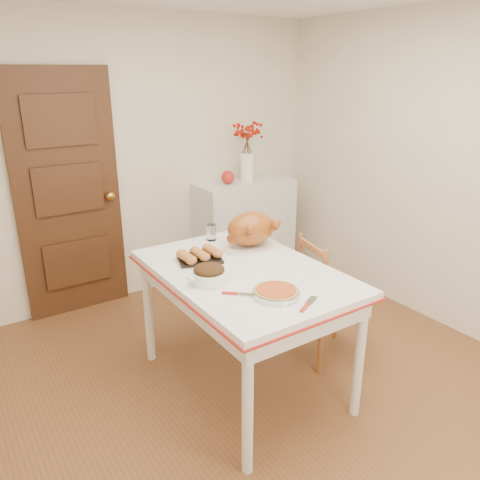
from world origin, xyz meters
TOP-DOWN VIEW (x-y plane):
  - floor at (0.00, 0.00)m, footprint 3.50×4.00m
  - wall_back at (0.00, 2.00)m, footprint 3.50×0.00m
  - wall_right at (1.75, 0.00)m, footprint 0.00×4.00m
  - door_back at (-0.70, 1.97)m, footprint 0.85×0.06m
  - sideboard at (0.95, 1.78)m, footprint 0.99×0.44m
  - kitchen_table at (-0.10, 0.24)m, footprint 0.97×1.42m
  - chair_oak at (0.62, 0.19)m, footprint 0.49×0.49m
  - berry_vase at (0.97, 1.78)m, footprint 0.30×0.30m
  - apple at (0.75, 1.78)m, footprint 0.13×0.13m
  - turkey_platter at (0.15, 0.53)m, footprint 0.43×0.35m
  - pumpkin_pie at (-0.16, -0.17)m, footprint 0.31×0.31m
  - stuffing_dish at (-0.38, 0.20)m, footprint 0.30×0.25m
  - rolls_tray at (-0.26, 0.52)m, footprint 0.33×0.29m
  - pie_server at (-0.08, -0.34)m, footprint 0.21×0.15m
  - carving_knife at (-0.31, -0.05)m, footprint 0.21×0.19m
  - drinking_glass at (-0.00, 0.82)m, footprint 0.09×0.09m
  - shaker_pair at (0.27, 0.73)m, footprint 0.09×0.05m

SIDE VIEW (x-z plane):
  - floor at x=0.00m, z-range 0.00..0.00m
  - kitchen_table at x=-0.10m, z-range 0.00..0.85m
  - chair_oak at x=0.62m, z-range 0.00..0.93m
  - sideboard at x=0.95m, z-range 0.00..0.99m
  - pie_server at x=-0.08m, z-range 0.85..0.86m
  - carving_knife at x=-0.31m, z-range 0.85..0.86m
  - pumpkin_pie at x=-0.16m, z-range 0.85..0.90m
  - rolls_tray at x=-0.26m, z-range 0.85..0.92m
  - shaker_pair at x=0.27m, z-range 0.85..0.93m
  - stuffing_dish at x=-0.38m, z-range 0.85..0.95m
  - drinking_glass at x=0.00m, z-range 0.85..0.97m
  - turkey_platter at x=0.15m, z-range 0.85..1.11m
  - door_back at x=-0.70m, z-range 0.00..2.06m
  - apple at x=0.75m, z-range 0.99..1.12m
  - wall_back at x=0.00m, z-range 0.00..2.50m
  - wall_right at x=1.75m, z-range 0.00..2.50m
  - berry_vase at x=0.97m, z-range 0.99..1.56m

